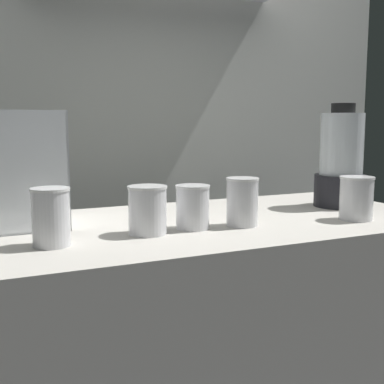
{
  "coord_description": "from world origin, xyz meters",
  "views": [
    {
      "loc": [
        -0.55,
        -1.2,
        1.17
      ],
      "look_at": [
        0.0,
        0.0,
        0.98
      ],
      "focal_mm": 46.87,
      "sensor_mm": 36.0,
      "label": 1
    }
  ],
  "objects_px": {
    "juice_cup_mango_left": "(148,213)",
    "juice_cup_pomegranate_far_right": "(356,200)",
    "blender_pitcher": "(341,163)",
    "juice_cup_mango_right": "(242,204)",
    "juice_cup_beet_far_left": "(51,220)",
    "juice_cup_pomegranate_middle": "(193,210)"
  },
  "relations": [
    {
      "from": "juice_cup_mango_left",
      "to": "juice_cup_pomegranate_far_right",
      "type": "bearing_deg",
      "value": -7.09
    },
    {
      "from": "blender_pitcher",
      "to": "juice_cup_mango_right",
      "type": "height_order",
      "value": "blender_pitcher"
    },
    {
      "from": "juice_cup_mango_left",
      "to": "juice_cup_beet_far_left",
      "type": "bearing_deg",
      "value": -174.11
    },
    {
      "from": "juice_cup_mango_left",
      "to": "juice_cup_pomegranate_far_right",
      "type": "xyz_separation_m",
      "value": [
        0.58,
        -0.07,
        0.0
      ]
    },
    {
      "from": "blender_pitcher",
      "to": "juice_cup_pomegranate_middle",
      "type": "relative_size",
      "value": 2.94
    },
    {
      "from": "juice_cup_beet_far_left",
      "to": "juice_cup_mango_left",
      "type": "xyz_separation_m",
      "value": [
        0.23,
        0.02,
        -0.01
      ]
    },
    {
      "from": "juice_cup_mango_left",
      "to": "juice_cup_mango_right",
      "type": "relative_size",
      "value": 0.93
    },
    {
      "from": "juice_cup_pomegranate_middle",
      "to": "juice_cup_mango_right",
      "type": "xyz_separation_m",
      "value": [
        0.13,
        -0.02,
        0.01
      ]
    },
    {
      "from": "blender_pitcher",
      "to": "juice_cup_pomegranate_far_right",
      "type": "distance_m",
      "value": 0.24
    },
    {
      "from": "juice_cup_pomegranate_middle",
      "to": "juice_cup_pomegranate_far_right",
      "type": "xyz_separation_m",
      "value": [
        0.45,
        -0.08,
        0.01
      ]
    },
    {
      "from": "blender_pitcher",
      "to": "juice_cup_pomegranate_middle",
      "type": "height_order",
      "value": "blender_pitcher"
    },
    {
      "from": "juice_cup_pomegranate_far_right",
      "to": "juice_cup_beet_far_left",
      "type": "bearing_deg",
      "value": 176.57
    },
    {
      "from": "blender_pitcher",
      "to": "juice_cup_beet_far_left",
      "type": "xyz_separation_m",
      "value": [
        -0.91,
        -0.14,
        -0.08
      ]
    },
    {
      "from": "juice_cup_beet_far_left",
      "to": "juice_cup_mango_right",
      "type": "bearing_deg",
      "value": 1.5
    },
    {
      "from": "juice_cup_mango_left",
      "to": "juice_cup_pomegranate_far_right",
      "type": "height_order",
      "value": "juice_cup_pomegranate_far_right"
    },
    {
      "from": "blender_pitcher",
      "to": "juice_cup_pomegranate_far_right",
      "type": "bearing_deg",
      "value": -120.06
    },
    {
      "from": "juice_cup_mango_left",
      "to": "juice_cup_pomegranate_middle",
      "type": "relative_size",
      "value": 1.05
    },
    {
      "from": "blender_pitcher",
      "to": "juice_cup_mango_left",
      "type": "distance_m",
      "value": 0.7
    },
    {
      "from": "juice_cup_pomegranate_middle",
      "to": "juice_cup_mango_right",
      "type": "distance_m",
      "value": 0.13
    },
    {
      "from": "blender_pitcher",
      "to": "juice_cup_pomegranate_middle",
      "type": "bearing_deg",
      "value": -168.81
    },
    {
      "from": "juice_cup_beet_far_left",
      "to": "juice_cup_mango_left",
      "type": "height_order",
      "value": "juice_cup_beet_far_left"
    },
    {
      "from": "juice_cup_beet_far_left",
      "to": "juice_cup_pomegranate_middle",
      "type": "relative_size",
      "value": 1.15
    }
  ]
}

